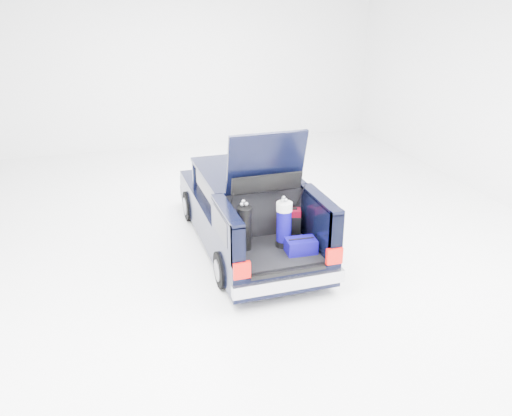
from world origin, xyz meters
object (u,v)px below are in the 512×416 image
object	(u,v)px
black_golf_bag	(244,228)
car	(246,209)
blue_duffel	(301,246)
red_suitcase	(291,223)
blue_golf_bag	(284,224)

from	to	relation	value
black_golf_bag	car	bearing A→B (deg)	76.72
black_golf_bag	blue_duffel	xyz separation A→B (m)	(0.83, -0.36, -0.27)
black_golf_bag	blue_duffel	world-z (taller)	black_golf_bag
red_suitcase	blue_duffel	world-z (taller)	red_suitcase
black_golf_bag	blue_duffel	size ratio (longest dim) A/B	1.70
black_golf_bag	blue_golf_bag	world-z (taller)	blue_golf_bag
car	blue_golf_bag	bearing A→B (deg)	-82.29
car	black_golf_bag	bearing A→B (deg)	-107.58
red_suitcase	blue_duffel	xyz separation A→B (m)	(-0.05, -0.59, -0.13)
car	blue_duffel	size ratio (longest dim) A/B	9.34
blue_duffel	car	bearing A→B (deg)	105.85
blue_golf_bag	blue_duffel	bearing A→B (deg)	-59.19
red_suitcase	blue_duffel	size ratio (longest dim) A/B	1.06
red_suitcase	blue_duffel	bearing A→B (deg)	-76.89
black_golf_bag	blue_golf_bag	size ratio (longest dim) A/B	0.98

